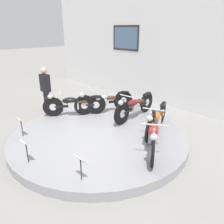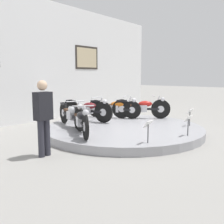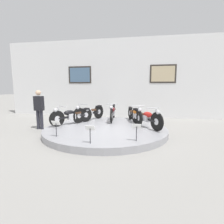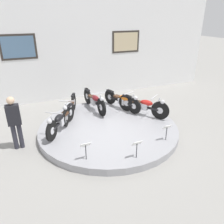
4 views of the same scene
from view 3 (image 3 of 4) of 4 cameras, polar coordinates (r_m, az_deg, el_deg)
name	(u,v)px [view 3 (image 3 of 4)]	position (r m, az deg, el deg)	size (l,w,h in m)	color
ground_plane	(106,133)	(6.79, -2.03, -6.75)	(60.00, 60.00, 0.00)	gray
display_platform	(106,130)	(6.77, -2.03, -5.87)	(4.63, 4.63, 0.21)	#99999E
back_wall	(120,78)	(10.32, 2.57, 10.91)	(14.00, 0.22, 4.47)	white
motorcycle_black	(71,115)	(7.40, -13.13, -1.01)	(1.20, 1.64, 0.79)	black
motorcycle_silver	(89,112)	(8.01, -7.58, -0.08)	(0.87, 1.86, 0.81)	black
motorcycle_maroon	(113,112)	(8.08, 0.23, 0.10)	(0.54, 2.01, 0.81)	black
motorcycle_orange	(135,114)	(7.63, 7.43, -0.64)	(0.76, 1.87, 0.78)	black
motorcycle_red	(146,117)	(6.79, 11.09, -1.64)	(1.20, 1.68, 0.81)	black
info_placard_front_left	(56,125)	(5.68, -17.81, -4.11)	(0.26, 0.11, 0.51)	#333338
info_placard_front_centre	(90,130)	(4.81, -7.17, -5.98)	(0.26, 0.11, 0.51)	#333338
info_placard_front_right	(137,129)	(5.02, 8.02, -5.40)	(0.26, 0.11, 0.51)	#333338
visitor_standing	(39,107)	(7.81, -22.70, 1.40)	(0.36, 0.22, 1.62)	#2D2D38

